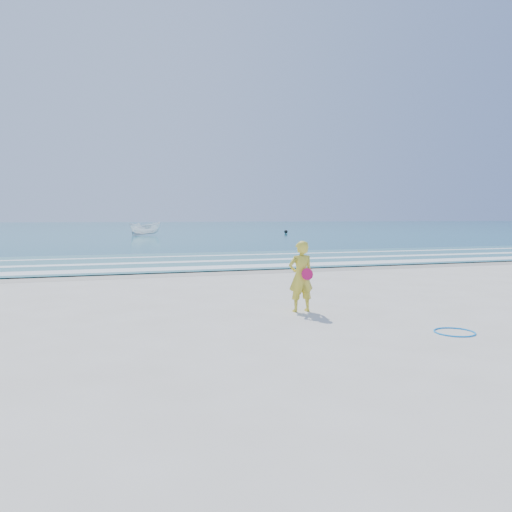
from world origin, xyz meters
name	(u,v)px	position (x,y,z in m)	size (l,w,h in m)	color
ground	(291,316)	(0.00, 0.00, 0.00)	(400.00, 400.00, 0.00)	silver
wet_sand	(204,272)	(0.00, 9.00, 0.00)	(400.00, 2.40, 0.00)	#B2A893
ocean	(114,227)	(0.00, 105.00, 0.02)	(400.00, 190.00, 0.04)	#19727F
shallow	(183,261)	(0.00, 14.00, 0.04)	(400.00, 10.00, 0.01)	#59B7AD
foam_near	(198,268)	(0.00, 10.30, 0.05)	(400.00, 1.40, 0.01)	white
foam_mid	(185,262)	(0.00, 13.20, 0.05)	(400.00, 0.90, 0.01)	white
foam_far	(175,256)	(0.00, 16.50, 0.05)	(400.00, 0.60, 0.01)	white
hoop	(455,332)	(2.32, -2.38, 0.01)	(0.74, 0.74, 0.03)	#0D94F8
boat	(145,229)	(1.50, 48.10, 0.80)	(1.48, 3.94, 1.52)	white
buoy	(286,232)	(19.26, 49.57, 0.27)	(0.46, 0.46, 0.46)	black
woman	(301,276)	(0.41, 0.42, 0.81)	(0.59, 0.42, 1.61)	yellow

